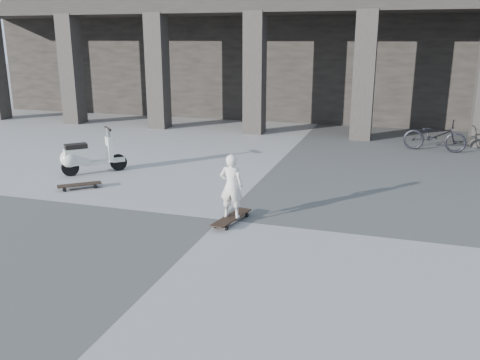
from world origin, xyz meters
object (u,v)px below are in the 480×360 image
(longboard, at_px, (232,218))
(scooter, at_px, (82,157))
(skateboard_spare, at_px, (79,185))
(child, at_px, (231,186))
(bicycle, at_px, (435,135))

(longboard, relative_size, scooter, 0.91)
(skateboard_spare, relative_size, scooter, 0.70)
(child, xyz_separation_m, scooter, (-4.42, 2.06, -0.24))
(scooter, bearing_deg, longboard, -69.79)
(longboard, distance_m, skateboard_spare, 3.93)
(bicycle, bearing_deg, skateboard_spare, 137.78)
(longboard, bearing_deg, scooter, 75.70)
(scooter, bearing_deg, child, -69.79)
(longboard, height_order, bicycle, bicycle)
(child, distance_m, bicycle, 8.27)
(skateboard_spare, bearing_deg, bicycle, 0.21)
(child, distance_m, scooter, 4.89)
(longboard, height_order, scooter, scooter)
(skateboard_spare, distance_m, bicycle, 9.88)
(skateboard_spare, height_order, scooter, scooter)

